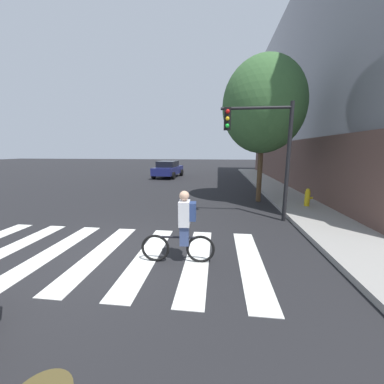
# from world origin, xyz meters

# --- Properties ---
(ground_plane) EXTENTS (120.00, 120.00, 0.00)m
(ground_plane) POSITION_xyz_m (0.00, 0.00, 0.00)
(ground_plane) COLOR black
(crosswalk_stripes) EXTENTS (7.99, 3.53, 0.01)m
(crosswalk_stripes) POSITION_xyz_m (-0.09, 0.00, 0.01)
(crosswalk_stripes) COLOR silver
(crosswalk_stripes) RESTS_ON ground
(sedan_mid) EXTENTS (2.45, 4.66, 1.56)m
(sedan_mid) POSITION_xyz_m (-1.93, 16.09, 0.80)
(sedan_mid) COLOR navy
(sedan_mid) RESTS_ON ground
(cyclist) EXTENTS (1.71, 0.37, 1.69)m
(cyclist) POSITION_xyz_m (2.08, -0.17, 0.84)
(cyclist) COLOR black
(cyclist) RESTS_ON ground
(traffic_light_near) EXTENTS (2.47, 0.28, 4.20)m
(traffic_light_near) POSITION_xyz_m (4.46, 3.32, 2.86)
(traffic_light_near) COLOR black
(traffic_light_near) RESTS_ON ground
(fire_hydrant) EXTENTS (0.33, 0.22, 0.78)m
(fire_hydrant) POSITION_xyz_m (6.77, 5.16, 0.53)
(fire_hydrant) COLOR gold
(fire_hydrant) RESTS_ON sidewalk
(street_tree_near) EXTENTS (3.86, 3.86, 6.87)m
(street_tree_near) POSITION_xyz_m (4.91, 6.51, 4.64)
(street_tree_near) COLOR #4C3823
(street_tree_near) RESTS_ON ground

